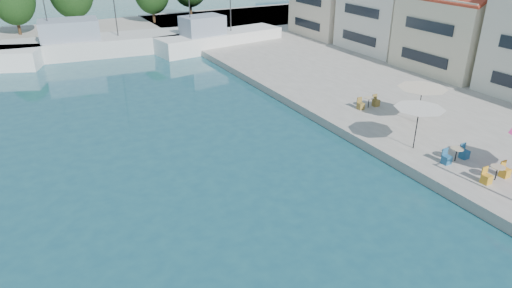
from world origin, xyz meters
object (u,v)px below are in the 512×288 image
trawler_04 (217,39)px  umbrella_cream (422,92)px  umbrella_white (419,112)px  trawler_03 (96,44)px

trawler_04 → umbrella_cream: size_ratio=4.81×
umbrella_white → umbrella_cream: size_ratio=0.90×
trawler_03 → umbrella_white: 36.22m
umbrella_white → trawler_03: bearing=108.6°
trawler_03 → umbrella_white: trawler_03 is taller
trawler_04 → umbrella_white: (-1.00, -30.49, 1.75)m
trawler_03 → trawler_04: 13.09m
trawler_03 → trawler_04: size_ratio=1.31×
umbrella_white → umbrella_cream: (3.14, 2.75, -0.08)m
umbrella_white → umbrella_cream: 4.17m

